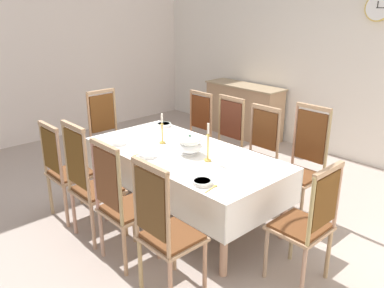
{
  "coord_description": "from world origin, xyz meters",
  "views": [
    {
      "loc": [
        2.93,
        -2.69,
        2.23
      ],
      "look_at": [
        0.06,
        -0.04,
        0.84
      ],
      "focal_mm": 37.34,
      "sensor_mm": 36.0,
      "label": 1
    }
  ],
  "objects": [
    {
      "name": "bowl_near_right",
      "position": [
        0.7,
        -0.51,
        0.78
      ],
      "size": [
        0.18,
        0.18,
        0.04
      ],
      "color": "white",
      "rests_on": "tablecloth"
    },
    {
      "name": "bowl_far_left",
      "position": [
        -0.85,
        0.32,
        0.78
      ],
      "size": [
        0.18,
        0.18,
        0.04
      ],
      "color": "white",
      "rests_on": "tablecloth"
    },
    {
      "name": "chair_north_c",
      "position": [
        0.23,
        0.84,
        0.58
      ],
      "size": [
        0.44,
        0.42,
        1.11
      ],
      "rotation": [
        0.0,
        0.0,
        3.14
      ],
      "color": "#A5815F",
      "rests_on": "ground"
    },
    {
      "name": "spoon_secondary",
      "position": [
        0.81,
        -0.48,
        0.76
      ],
      "size": [
        0.05,
        0.18,
        0.01
      ],
      "rotation": [
        0.0,
        0.0,
        0.19
      ],
      "color": "gold",
      "rests_on": "tablecloth"
    },
    {
      "name": "chair_south_b",
      "position": [
        -0.3,
        -1.04,
        0.61
      ],
      "size": [
        0.44,
        0.42,
        1.21
      ],
      "color": "#A47B68",
      "rests_on": "ground"
    },
    {
      "name": "chair_head_west",
      "position": [
        -1.5,
        -0.1,
        0.59
      ],
      "size": [
        0.42,
        0.44,
        1.16
      ],
      "rotation": [
        0.0,
        0.0,
        -1.57
      ],
      "color": "#A37966",
      "rests_on": "ground"
    },
    {
      "name": "chair_south_c",
      "position": [
        0.23,
        -1.04,
        0.59
      ],
      "size": [
        0.44,
        0.42,
        1.17
      ],
      "color": "tan",
      "rests_on": "ground"
    },
    {
      "name": "dining_table",
      "position": [
        0.0,
        -0.1,
        0.68
      ],
      "size": [
        2.18,
        1.06,
        0.75
      ],
      "color": "tan",
      "rests_on": "ground"
    },
    {
      "name": "spoon_primary",
      "position": [
        -0.26,
        -0.44,
        0.76
      ],
      "size": [
        0.03,
        0.18,
        0.01
      ],
      "rotation": [
        0.0,
        0.0,
        0.07
      ],
      "color": "gold",
      "rests_on": "tablecloth"
    },
    {
      "name": "left_wall",
      "position": [
        -3.64,
        0.0,
        1.75
      ],
      "size": [
        0.08,
        5.67,
        3.5
      ],
      "primitive_type": "cube",
      "color": "silver",
      "rests_on": "ground"
    },
    {
      "name": "tablecloth",
      "position": [
        0.0,
        -0.1,
        0.67
      ],
      "size": [
        2.2,
        1.08,
        0.36
      ],
      "color": "white",
      "rests_on": "dining_table"
    },
    {
      "name": "sideboard",
      "position": [
        -1.42,
        2.56,
        0.45
      ],
      "size": [
        1.44,
        0.48,
        0.9
      ],
      "rotation": [
        0.0,
        0.0,
        3.14
      ],
      "color": "tan",
      "rests_on": "ground"
    },
    {
      "name": "candlestick_east",
      "position": [
        0.36,
        -0.1,
        0.92
      ],
      "size": [
        0.07,
        0.07,
        0.39
      ],
      "color": "gold",
      "rests_on": "tablecloth"
    },
    {
      "name": "chair_head_east",
      "position": [
        1.49,
        -0.1,
        0.57
      ],
      "size": [
        0.42,
        0.44,
        1.08
      ],
      "rotation": [
        0.0,
        0.0,
        1.57
      ],
      "color": "#A08268",
      "rests_on": "ground"
    },
    {
      "name": "ground",
      "position": [
        0.0,
        0.0,
        -0.02
      ],
      "size": [
        7.19,
        5.67,
        0.04
      ],
      "primitive_type": "cube",
      "color": "#A6958B"
    },
    {
      "name": "soup_tureen",
      "position": [
        0.09,
        -0.1,
        0.86
      ],
      "size": [
        0.26,
        0.26,
        0.21
      ],
      "color": "white",
      "rests_on": "tablecloth"
    },
    {
      "name": "chair_north_b",
      "position": [
        -0.3,
        0.84,
        0.58
      ],
      "size": [
        0.44,
        0.42,
        1.13
      ],
      "rotation": [
        0.0,
        0.0,
        3.14
      ],
      "color": "#A18657",
      "rests_on": "ground"
    },
    {
      "name": "back_wall",
      "position": [
        0.0,
        2.88,
        1.75
      ],
      "size": [
        7.19,
        0.08,
        3.5
      ],
      "primitive_type": "cube",
      "color": "silver",
      "rests_on": "ground"
    },
    {
      "name": "bowl_near_left",
      "position": [
        -0.14,
        -0.47,
        0.78
      ],
      "size": [
        0.18,
        0.18,
        0.04
      ],
      "color": "white",
      "rests_on": "tablecloth"
    },
    {
      "name": "mounted_clock",
      "position": [
        0.55,
        2.8,
        2.17
      ],
      "size": [
        0.35,
        0.06,
        0.35
      ],
      "color": "#D1B251"
    },
    {
      "name": "chair_south_d",
      "position": [
        0.84,
        -1.04,
        0.6
      ],
      "size": [
        0.44,
        0.42,
        1.17
      ],
      "color": "#A77E5C",
      "rests_on": "ground"
    },
    {
      "name": "chair_south_a",
      "position": [
        -0.85,
        -1.03,
        0.57
      ],
      "size": [
        0.44,
        0.42,
        1.08
      ],
      "color": "#A07C57",
      "rests_on": "ground"
    },
    {
      "name": "bowl_far_right",
      "position": [
        -0.66,
        -0.47,
        0.78
      ],
      "size": [
        0.16,
        0.16,
        0.04
      ],
      "color": "white",
      "rests_on": "tablecloth"
    },
    {
      "name": "chair_north_d",
      "position": [
        0.84,
        0.84,
        0.62
      ],
      "size": [
        0.44,
        0.42,
        1.23
      ],
      "rotation": [
        0.0,
        0.0,
        3.14
      ],
      "color": "tan",
      "rests_on": "ground"
    },
    {
      "name": "candlestick_west",
      "position": [
        -0.36,
        -0.1,
        0.89
      ],
      "size": [
        0.07,
        0.07,
        0.34
      ],
      "color": "gold",
      "rests_on": "tablecloth"
    },
    {
      "name": "chair_north_a",
      "position": [
        -0.85,
        0.84,
        0.57
      ],
      "size": [
        0.44,
        0.42,
        1.1
      ],
      "rotation": [
        0.0,
        0.0,
        3.14
      ],
      "color": "#AC7A5C",
      "rests_on": "ground"
    }
  ]
}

